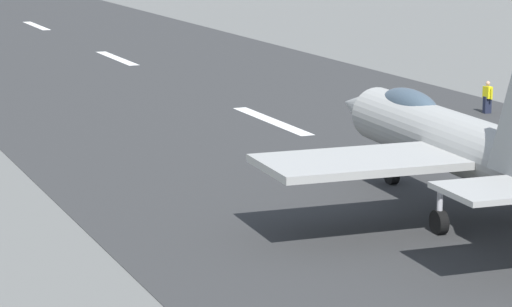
# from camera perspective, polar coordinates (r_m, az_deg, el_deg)

# --- Properties ---
(fighter_jet) EXTENTS (16.67, 14.05, 5.64)m
(fighter_jet) POSITION_cam_1_polar(r_m,az_deg,el_deg) (37.91, 9.82, 0.58)
(fighter_jet) COLOR #A1A19E
(fighter_jet) RESTS_ON ground
(crew_person) EXTENTS (0.70, 0.36, 1.60)m
(crew_person) POSITION_cam_1_polar(r_m,az_deg,el_deg) (57.81, 11.20, 2.70)
(crew_person) COLOR #1E2338
(crew_person) RESTS_ON ground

